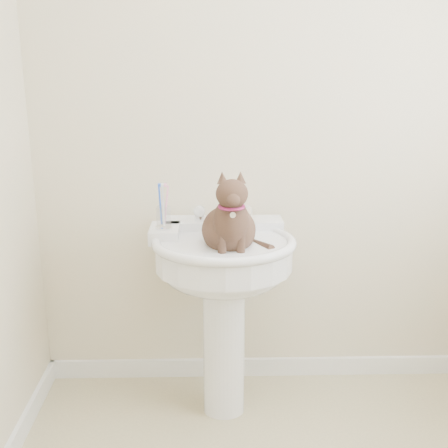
{
  "coord_description": "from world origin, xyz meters",
  "views": [
    {
      "loc": [
        -0.31,
        -1.36,
        1.49
      ],
      "look_at": [
        -0.26,
        0.77,
        0.87
      ],
      "focal_mm": 45.0,
      "sensor_mm": 36.0,
      "label": 1
    }
  ],
  "objects": [
    {
      "name": "wall_back",
      "position": [
        0.0,
        1.1,
        1.25
      ],
      "size": [
        2.2,
        0.0,
        2.5
      ],
      "primitive_type": null,
      "color": "beige",
      "rests_on": "ground"
    },
    {
      "name": "faucet",
      "position": [
        -0.26,
        0.96,
        0.87
      ],
      "size": [
        0.28,
        0.12,
        0.14
      ],
      "color": "silver",
      "rests_on": "pedestal_sink"
    },
    {
      "name": "pedestal_sink",
      "position": [
        -0.26,
        0.81,
        0.65
      ],
      "size": [
        0.6,
        0.59,
        0.83
      ],
      "color": "white",
      "rests_on": "floor"
    },
    {
      "name": "baseboard_back",
      "position": [
        0.0,
        1.09,
        0.04
      ],
      "size": [
        2.2,
        0.02,
        0.09
      ],
      "primitive_type": "cube",
      "color": "white",
      "rests_on": "floor"
    },
    {
      "name": "cat",
      "position": [
        -0.24,
        0.74,
        0.88
      ],
      "size": [
        0.24,
        0.3,
        0.43
      ],
      "rotation": [
        0.0,
        0.0,
        0.06
      ],
      "color": "brown",
      "rests_on": "pedestal_sink"
    },
    {
      "name": "toothbrush_cup",
      "position": [
        -0.51,
        0.86,
        0.88
      ],
      "size": [
        0.07,
        0.07,
        0.18
      ],
      "rotation": [
        0.0,
        0.0,
        -0.22
      ],
      "color": "silver",
      "rests_on": "pedestal_sink"
    },
    {
      "name": "soap_bar",
      "position": [
        -0.18,
        1.04,
        0.84
      ],
      "size": [
        0.1,
        0.07,
        0.03
      ],
      "primitive_type": "cube",
      "rotation": [
        0.0,
        0.0,
        -0.15
      ],
      "color": "gold",
      "rests_on": "pedestal_sink"
    }
  ]
}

